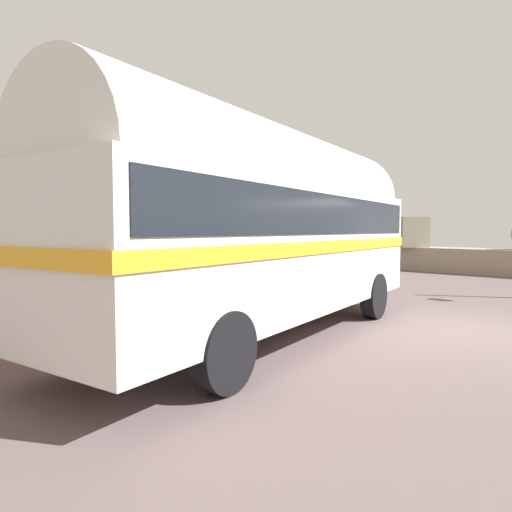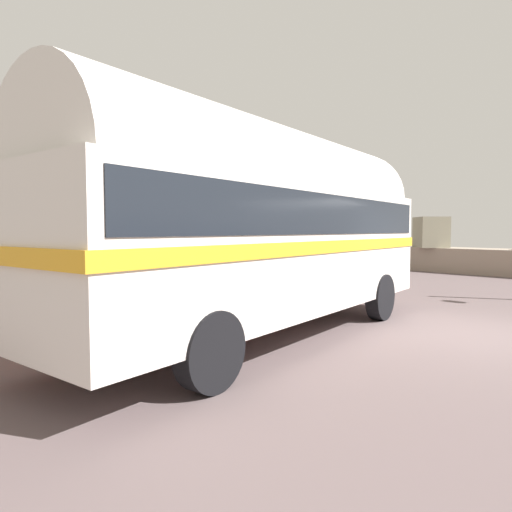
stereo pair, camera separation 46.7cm
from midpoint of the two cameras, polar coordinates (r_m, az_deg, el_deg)
The scene contains 3 objects.
ground at distance 9.10m, azimuth 28.78°, elevation -9.03°, with size 32.00×26.00×0.02m.
vintage_coach at distance 7.80m, azimuth 2.88°, elevation 4.48°, with size 3.96×8.88×3.70m.
second_coach at distance 11.15m, azimuth -14.18°, elevation 4.04°, with size 3.60×8.84×3.70m.
Camera 2 is at (2.98, -8.28, 1.90)m, focal length 31.12 mm.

